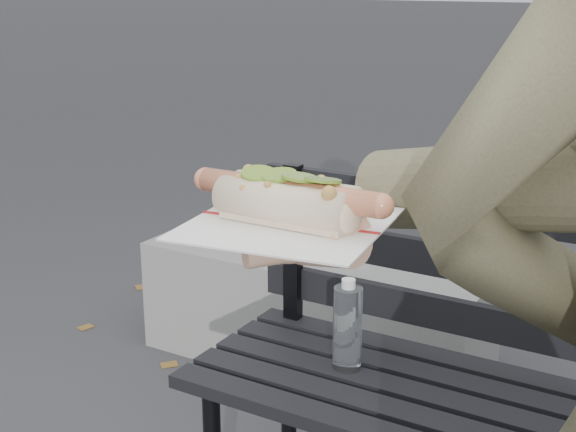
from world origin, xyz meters
name	(u,v)px	position (x,y,z in m)	size (l,w,h in m)	color
park_bench	(546,386)	(-0.02, 0.88, 0.52)	(1.50, 0.44, 0.88)	black
concrete_block	(314,310)	(-0.96, 1.63, 0.20)	(1.20, 0.40, 0.40)	slate
held_hotdog	(507,194)	(0.08, 0.10, 1.12)	(0.63, 0.32, 0.20)	#4E4834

